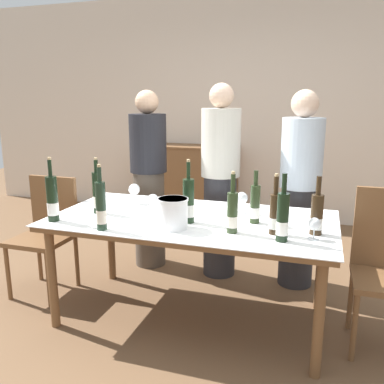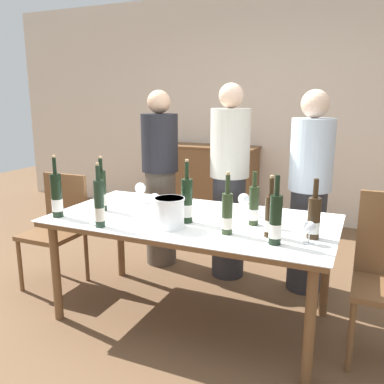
# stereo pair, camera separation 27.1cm
# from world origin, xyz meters

# --- Properties ---
(ground_plane) EXTENTS (12.00, 12.00, 0.00)m
(ground_plane) POSITION_xyz_m (0.00, 0.00, 0.00)
(ground_plane) COLOR brown
(back_wall) EXTENTS (8.00, 0.10, 2.80)m
(back_wall) POSITION_xyz_m (0.00, 2.69, 1.40)
(back_wall) COLOR beige
(back_wall) RESTS_ON ground_plane
(sideboard_cabinet) EXTENTS (1.29, 0.46, 0.94)m
(sideboard_cabinet) POSITION_xyz_m (-0.83, 2.40, 0.47)
(sideboard_cabinet) COLOR brown
(sideboard_cabinet) RESTS_ON ground_plane
(dining_table) EXTENTS (1.90, 0.99, 0.74)m
(dining_table) POSITION_xyz_m (0.00, 0.00, 0.68)
(dining_table) COLOR brown
(dining_table) RESTS_ON ground_plane
(ice_bucket) EXTENTS (0.19, 0.19, 0.19)m
(ice_bucket) POSITION_xyz_m (-0.04, -0.25, 0.84)
(ice_bucket) COLOR white
(ice_bucket) RESTS_ON dining_table
(wine_bottle_0) EXTENTS (0.06, 0.06, 0.41)m
(wine_bottle_0) POSITION_xyz_m (-0.45, -0.41, 0.88)
(wine_bottle_0) COLOR #1E3323
(wine_bottle_0) RESTS_ON dining_table
(wine_bottle_1) EXTENTS (0.07, 0.07, 0.35)m
(wine_bottle_1) POSITION_xyz_m (0.81, -0.10, 0.86)
(wine_bottle_1) COLOR #332314
(wine_bottle_1) RESTS_ON dining_table
(wine_bottle_2) EXTENTS (0.06, 0.06, 0.35)m
(wine_bottle_2) POSITION_xyz_m (0.42, 0.02, 0.86)
(wine_bottle_2) COLOR #28381E
(wine_bottle_2) RESTS_ON dining_table
(wine_bottle_3) EXTENTS (0.07, 0.07, 0.42)m
(wine_bottle_3) POSITION_xyz_m (-0.85, -0.34, 0.88)
(wine_bottle_3) COLOR black
(wine_bottle_3) RESTS_ON dining_table
(wine_bottle_4) EXTENTS (0.07, 0.07, 0.39)m
(wine_bottle_4) POSITION_xyz_m (0.62, -0.28, 0.88)
(wine_bottle_4) COLOR black
(wine_bottle_4) RESTS_ON dining_table
(wine_bottle_5) EXTENTS (0.08, 0.08, 0.42)m
(wine_bottle_5) POSITION_xyz_m (0.01, -0.10, 0.88)
(wine_bottle_5) COLOR black
(wine_bottle_5) RESTS_ON dining_table
(wine_bottle_6) EXTENTS (0.07, 0.07, 0.39)m
(wine_bottle_6) POSITION_xyz_m (-0.67, -0.08, 0.88)
(wine_bottle_6) COLOR black
(wine_bottle_6) RESTS_ON dining_table
(wine_bottle_7) EXTENTS (0.07, 0.07, 0.38)m
(wine_bottle_7) POSITION_xyz_m (0.32, -0.22, 0.86)
(wine_bottle_7) COLOR #28381E
(wine_bottle_7) RESTS_ON dining_table
(wine_bottle_8) EXTENTS (0.07, 0.07, 0.37)m
(wine_bottle_8) POSITION_xyz_m (0.57, -0.17, 0.86)
(wine_bottle_8) COLOR #332314
(wine_bottle_8) RESTS_ON dining_table
(wine_glass_0) EXTENTS (0.09, 0.09, 0.15)m
(wine_glass_0) POSITION_xyz_m (-0.54, 0.24, 0.85)
(wine_glass_0) COLOR white
(wine_glass_0) RESTS_ON dining_table
(wine_glass_1) EXTENTS (0.07, 0.07, 0.13)m
(wine_glass_1) POSITION_xyz_m (0.80, -0.19, 0.83)
(wine_glass_1) COLOR white
(wine_glass_1) RESTS_ON dining_table
(wine_glass_2) EXTENTS (0.08, 0.08, 0.15)m
(wine_glass_2) POSITION_xyz_m (0.30, 0.22, 0.85)
(wine_glass_2) COLOR white
(wine_glass_2) RESTS_ON dining_table
(wine_glass_3) EXTENTS (0.08, 0.08, 0.14)m
(wine_glass_3) POSITION_xyz_m (-0.29, 0.00, 0.84)
(wine_glass_3) COLOR white
(wine_glass_3) RESTS_ON dining_table
(wine_glass_4) EXTENTS (0.09, 0.09, 0.16)m
(wine_glass_4) POSITION_xyz_m (-0.08, -0.10, 0.85)
(wine_glass_4) COLOR white
(wine_glass_4) RESTS_ON dining_table
(chair_left_end) EXTENTS (0.42, 0.42, 0.92)m
(chair_left_end) POSITION_xyz_m (-1.25, 0.09, 0.53)
(chair_left_end) COLOR brown
(chair_left_end) RESTS_ON ground_plane
(person_host) EXTENTS (0.33, 0.33, 1.60)m
(person_host) POSITION_xyz_m (-0.67, 0.81, 0.80)
(person_host) COLOR #51473D
(person_host) RESTS_ON ground_plane
(person_guest_left) EXTENTS (0.33, 0.33, 1.65)m
(person_guest_left) POSITION_xyz_m (-0.00, 0.79, 0.83)
(person_guest_left) COLOR #2D2D33
(person_guest_left) RESTS_ON ground_plane
(person_guest_right) EXTENTS (0.33, 0.33, 1.60)m
(person_guest_right) POSITION_xyz_m (0.66, 0.79, 0.80)
(person_guest_right) COLOR #2D2D33
(person_guest_right) RESTS_ON ground_plane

